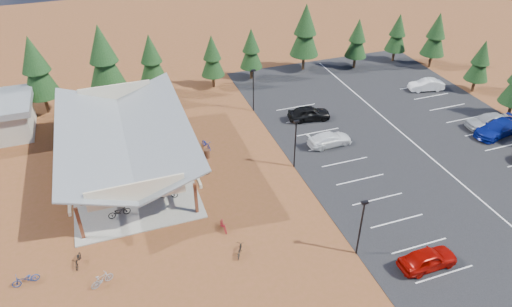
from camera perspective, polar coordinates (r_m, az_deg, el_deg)
name	(u,v)px	position (r m, az deg, el deg)	size (l,w,h in m)	color
ground	(252,189)	(41.45, -0.51, -4.52)	(140.00, 140.00, 0.00)	brown
asphalt_lot	(406,137)	(51.35, 18.26, 2.00)	(27.00, 44.00, 0.04)	black
concrete_pad	(131,168)	(45.66, -15.41, -1.73)	(10.60, 18.60, 0.10)	gray
bike_pavilion	(124,135)	(43.64, -16.15, 2.29)	(11.65, 19.40, 4.97)	#502217
lamp_post_0	(361,224)	(34.48, 13.00, -8.62)	(0.50, 0.25, 5.14)	black
lamp_post_1	(295,141)	(42.75, 4.94, 1.59)	(0.50, 0.25, 5.14)	black
lamp_post_2	(253,87)	(52.49, -0.34, 8.27)	(0.50, 0.25, 5.14)	black
trash_bin_0	(191,170)	(43.44, -8.14, -2.11)	(0.60, 0.60, 0.90)	#4E2D1C
trash_bin_1	(207,154)	(45.58, -6.14, -0.01)	(0.60, 0.60, 0.90)	#4E2D1C
pine_1	(36,67)	(56.47, -25.82, 9.70)	(3.96, 3.96, 9.22)	#382314
pine_2	(103,57)	(55.44, -18.55, 11.35)	(4.21, 4.21, 9.80)	#382314
pine_3	(151,59)	(56.97, -12.96, 11.47)	(3.32, 3.32, 7.73)	#382314
pine_4	(212,56)	(58.03, -5.51, 12.03)	(2.94, 2.94, 6.86)	#382314
pine_5	(251,49)	(60.12, -0.61, 12.96)	(2.93, 2.93, 6.83)	#382314
pine_6	(305,30)	(62.77, 6.18, 15.06)	(3.90, 3.90, 9.09)	#382314
pine_7	(357,38)	(64.93, 12.56, 13.87)	(2.97, 2.97, 6.93)	#382314
pine_8	(398,33)	(68.61, 17.27, 14.22)	(2.94, 2.94, 6.85)	#382314
pine_12	(481,61)	(62.97, 26.27, 10.35)	(2.87, 2.87, 6.68)	#382314
pine_13	(436,34)	(68.13, 21.58, 13.67)	(3.27, 3.27, 7.63)	#382314
bike_0	(119,212)	(39.91, -16.74, -6.98)	(0.65, 1.87, 0.98)	black
bike_1	(109,182)	(43.31, -17.86, -3.47)	(0.50, 1.76, 1.06)	#9DA1A6
bike_2	(90,159)	(47.36, -20.04, -0.60)	(0.54, 1.55, 0.81)	navy
bike_3	(98,143)	(49.40, -19.20, 1.23)	(0.46, 1.63, 0.98)	maroon
bike_4	(168,193)	(40.86, -11.00, -4.91)	(0.62, 1.79, 0.94)	black
bike_5	(141,167)	(44.60, -14.13, -1.59)	(0.47, 1.67, 1.00)	#A0A5A9
bike_6	(159,138)	(48.69, -12.09, 1.95)	(0.60, 1.73, 0.91)	navy
bike_7	(135,132)	(50.31, -14.91, 2.64)	(0.42, 1.50, 0.90)	maroon
bike_8	(78,260)	(37.07, -21.36, -12.28)	(0.58, 1.66, 0.87)	black
bike_9	(102,280)	(35.05, -18.71, -14.70)	(0.48, 1.71, 1.03)	gray
bike_10	(25,279)	(37.14, -26.86, -13.85)	(0.64, 1.84, 0.97)	navy
bike_11	(223,226)	(37.28, -4.11, -8.99)	(0.43, 1.53, 0.92)	maroon
bike_12	(239,250)	(35.36, -2.08, -12.00)	(0.55, 1.57, 0.83)	black
bike_14	(206,144)	(46.96, -6.22, 1.15)	(0.63, 1.81, 0.95)	#102397
bike_16	(202,173)	(43.06, -6.73, -2.41)	(0.55, 1.56, 0.82)	black
car_0	(428,259)	(36.46, 20.68, -12.20)	(1.81, 4.49, 1.53)	#980802
car_3	(330,139)	(47.66, 9.19, 1.78)	(1.90, 4.68, 1.36)	white
car_4	(309,113)	(51.86, 6.65, 5.03)	(1.91, 4.74, 1.62)	black
car_7	(498,128)	(55.07, 27.96, 2.81)	(2.27, 5.59, 1.62)	navy
car_8	(488,121)	(56.05, 27.03, 3.65)	(1.96, 4.88, 1.66)	#A5A8AC
car_9	(426,85)	(62.05, 20.50, 8.03)	(1.52, 4.34, 1.43)	white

